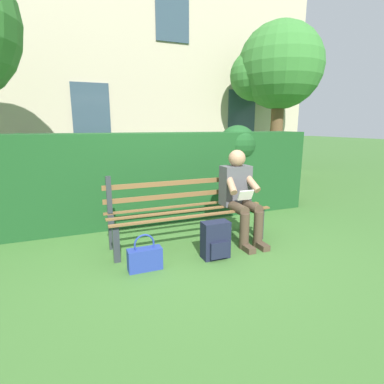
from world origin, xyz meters
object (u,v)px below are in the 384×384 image
object	(u,v)px
person_seated	(240,193)
handbag	(145,258)
tree_far	(276,69)
park_bench	(187,209)
backpack	(216,240)

from	to	relation	value
person_seated	handbag	xyz separation A→B (m)	(1.36, 0.40, -0.49)
person_seated	handbag	size ratio (longest dim) A/B	2.98
handbag	tree_far	bearing A→B (deg)	-138.35
park_bench	handbag	distance (m)	0.95
tree_far	park_bench	bearing A→B (deg)	41.98
park_bench	tree_far	world-z (taller)	tree_far
person_seated	backpack	xyz separation A→B (m)	(0.54, 0.41, -0.42)
park_bench	handbag	size ratio (longest dim) A/B	5.16
tree_far	handbag	bearing A→B (deg)	41.65
person_seated	tree_far	xyz separation A→B (m)	(-3.10, -3.57, 2.27)
handbag	park_bench	bearing A→B (deg)	-140.18
park_bench	person_seated	xyz separation A→B (m)	(-0.67, 0.18, 0.18)
backpack	tree_far	size ratio (longest dim) A/B	0.11
park_bench	handbag	world-z (taller)	park_bench
park_bench	handbag	xyz separation A→B (m)	(0.69, 0.58, -0.31)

